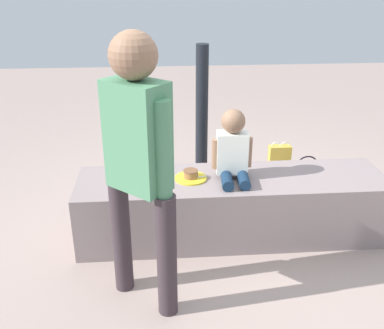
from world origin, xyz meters
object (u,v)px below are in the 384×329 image
party_cup_red (168,174)px  cake_plate (191,176)px  water_bottle_near_gift (139,165)px  adult_standing (138,154)px  child_seated (233,149)px  gift_bag (279,159)px  handbag_black_leather (306,177)px  cake_box_white (135,185)px

party_cup_red → cake_plate: bearing=-81.7°
water_bottle_near_gift → adult_standing: bearing=-87.0°
party_cup_red → child_seated: bearing=-65.6°
child_seated → party_cup_red: (-0.42, 0.92, -0.61)m
child_seated → adult_standing: bearing=-132.6°
child_seated → gift_bag: 1.29m
adult_standing → party_cup_red: bearing=83.4°
cake_plate → gift_bag: 1.38m
cake_plate → gift_bag: bearing=47.8°
child_seated → cake_plate: size_ratio=2.16×
adult_standing → handbag_black_leather: size_ratio=4.83×
party_cup_red → handbag_black_leather: bearing=-13.0°
cake_box_white → adult_standing: bearing=-85.3°
gift_bag → cake_box_white: size_ratio=1.07×
cake_plate → handbag_black_leather: cake_plate is taller
adult_standing → child_seated: bearing=47.4°
water_bottle_near_gift → cake_box_white: 0.34m
adult_standing → water_bottle_near_gift: (-0.09, 1.70, -0.82)m
cake_plate → cake_box_white: 0.92m
cake_plate → party_cup_red: bearing=98.3°
adult_standing → gift_bag: size_ratio=4.84×
child_seated → gift_bag: size_ratio=1.53×
water_bottle_near_gift → cake_box_white: size_ratio=0.80×
gift_bag → water_bottle_near_gift: bearing=177.8°
cake_plate → adult_standing: bearing=-115.8°
water_bottle_near_gift → party_cup_red: bearing=-24.5°
water_bottle_near_gift → party_cup_red: 0.30m
water_bottle_near_gift → cake_box_white: bearing=-93.6°
gift_bag → party_cup_red: bearing=-175.9°
cake_plate → handbag_black_leather: size_ratio=0.71×
cake_plate → handbag_black_leather: 1.28m
gift_bag → handbag_black_leather: 0.38m
cake_plate → gift_bag: (0.90, 0.99, -0.33)m
party_cup_red → water_bottle_near_gift: bearing=155.5°
cake_box_white → handbag_black_leather: size_ratio=0.93×
adult_standing → handbag_black_leather: adult_standing is taller
child_seated → water_bottle_near_gift: (-0.69, 1.05, -0.56)m
adult_standing → party_cup_red: size_ratio=13.00×
water_bottle_near_gift → handbag_black_leather: (1.46, -0.40, 0.01)m
adult_standing → cake_plate: bearing=64.2°
party_cup_red → cake_box_white: cake_box_white is taller
water_bottle_near_gift → cake_box_white: water_bottle_near_gift is taller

